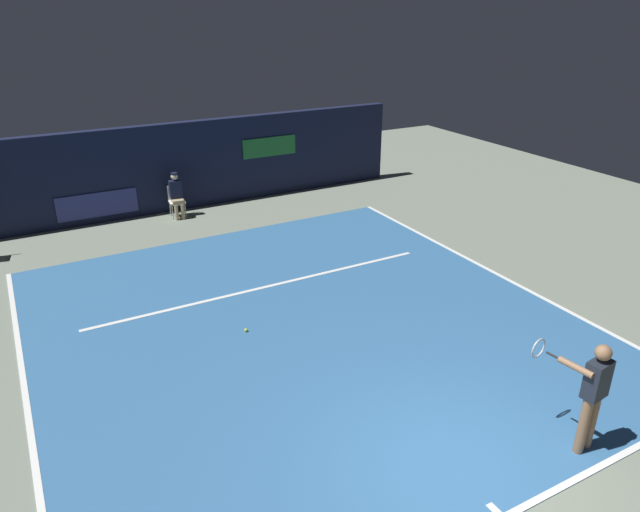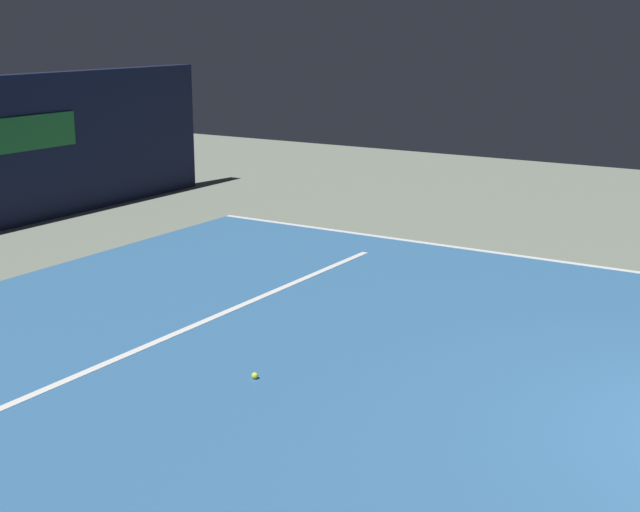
{
  "view_description": "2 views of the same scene",
  "coord_description": "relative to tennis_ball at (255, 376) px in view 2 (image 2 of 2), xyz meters",
  "views": [
    {
      "loc": [
        -4.52,
        -4.5,
        5.88
      ],
      "look_at": [
        0.87,
        5.34,
        0.93
      ],
      "focal_mm": 32.82,
      "sensor_mm": 36.0,
      "label": 1
    },
    {
      "loc": [
        -7.89,
        -0.32,
        3.45
      ],
      "look_at": [
        0.91,
        5.18,
        0.77
      ],
      "focal_mm": 50.67,
      "sensor_mm": 36.0,
      "label": 2
    }
  ],
  "objects": [
    {
      "name": "line_sideline_left",
      "position": [
        6.1,
        -0.32,
        -0.03
      ],
      "size": [
        0.1,
        10.73,
        0.01
      ],
      "primitive_type": "cube",
      "color": "white",
      "rests_on": "court_surface"
    },
    {
      "name": "tennis_ball",
      "position": [
        0.0,
        0.0,
        0.0
      ],
      "size": [
        0.07,
        0.07,
        0.07
      ],
      "primitive_type": "sphere",
      "color": "#CCE033",
      "rests_on": "court_surface"
    },
    {
      "name": "court_surface",
      "position": [
        1.11,
        -0.32,
        -0.04
      ],
      "size": [
        10.07,
        10.73,
        0.01
      ],
      "primitive_type": "cube",
      "color": "#336699",
      "rests_on": "ground"
    },
    {
      "name": "ground_plane",
      "position": [
        1.11,
        -0.32,
        -0.05
      ],
      "size": [
        29.21,
        29.21,
        0.0
      ],
      "primitive_type": "plane",
      "color": "gray"
    },
    {
      "name": "line_service",
      "position": [
        1.11,
        1.56,
        -0.03
      ],
      "size": [
        7.86,
        0.1,
        0.01
      ],
      "primitive_type": "cube",
      "color": "white",
      "rests_on": "court_surface"
    }
  ]
}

